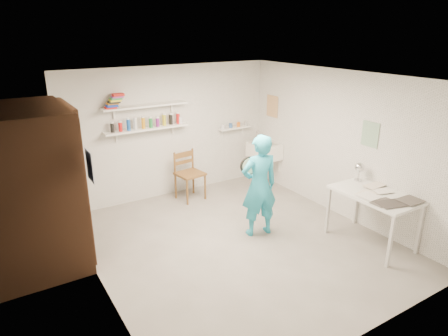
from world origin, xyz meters
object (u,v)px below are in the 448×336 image
belfast_sink (264,151)px  desk_lamp (360,167)px  man (259,186)px  wall_clock (249,166)px  wooden_chair (190,174)px  work_table (372,218)px

belfast_sink → desk_lamp: 2.27m
man → wall_clock: (-0.04, 0.22, 0.26)m
man → wooden_chair: 1.77m
man → desk_lamp: size_ratio=10.65×
desk_lamp → wooden_chair: bearing=125.7°
wall_clock → belfast_sink: bearing=55.9°
belfast_sink → wooden_chair: wooden_chair is taller
man → work_table: (1.22, -1.10, -0.39)m
belfast_sink → desk_lamp: size_ratio=4.06×
belfast_sink → wall_clock: size_ratio=2.12×
man → work_table: bearing=148.2°
belfast_sink → desk_lamp: (0.09, -2.25, 0.31)m
man → belfast_sink: bearing=-119.2°
belfast_sink → work_table: bearing=-92.3°
work_table → wall_clock: bearing=133.7°
man → work_table: size_ratio=1.33×
wall_clock → work_table: bearing=-36.0°
wooden_chair → desk_lamp: desk_lamp is taller
wall_clock → work_table: size_ratio=0.24×
man → wall_clock: 0.34m
wall_clock → wooden_chair: 1.63m
desk_lamp → work_table: bearing=-112.4°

